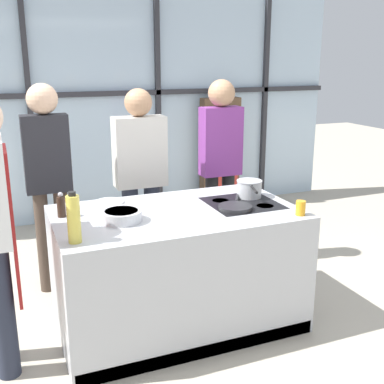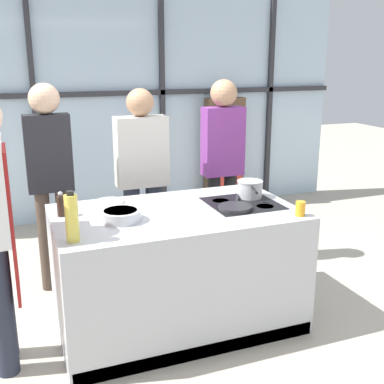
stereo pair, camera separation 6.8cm
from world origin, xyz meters
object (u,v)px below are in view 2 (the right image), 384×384
at_px(spectator_center_right, 223,158).
at_px(frying_pan, 235,207).
at_px(juice_glass_near, 300,209).
at_px(spectator_center_left, 142,173).
at_px(white_plate, 110,202).
at_px(oil_bottle, 72,218).
at_px(mixing_bowl, 121,215).
at_px(saucepan, 250,189).
at_px(spectator_far_left, 50,171).
at_px(pepper_grinder, 61,205).

xyz_separation_m(spectator_center_right, frying_pan, (-0.37, -1.04, -0.13)).
height_order(spectator_center_right, juice_glass_near, spectator_center_right).
height_order(spectator_center_left, frying_pan, spectator_center_left).
xyz_separation_m(spectator_center_left, spectator_center_right, (0.79, 0.00, 0.07)).
bearing_deg(white_plate, oil_bottle, -117.07).
distance_m(spectator_center_right, mixing_bowl, 1.57).
height_order(saucepan, mixing_bowl, saucepan).
relative_size(spectator_far_left, spectator_center_left, 1.03).
relative_size(saucepan, oil_bottle, 1.16).
bearing_deg(frying_pan, juice_glass_near, -39.20).
distance_m(spectator_center_right, frying_pan, 1.12).
height_order(spectator_far_left, juice_glass_near, spectator_far_left).
bearing_deg(white_plate, spectator_far_left, 125.02).
height_order(spectator_center_left, white_plate, spectator_center_left).
relative_size(mixing_bowl, juice_glass_near, 2.67).
distance_m(frying_pan, pepper_grinder, 1.23).
xyz_separation_m(white_plate, juice_glass_near, (1.18, -0.79, 0.04)).
bearing_deg(mixing_bowl, spectator_center_right, 39.50).
bearing_deg(frying_pan, oil_bottle, -169.43).
bearing_deg(pepper_grinder, white_plate, 28.18).
relative_size(spectator_center_right, white_plate, 7.93).
relative_size(mixing_bowl, pepper_grinder, 1.56).
relative_size(frying_pan, saucepan, 1.11).
bearing_deg(frying_pan, white_plate, 148.56).
relative_size(frying_pan, mixing_bowl, 1.46).
bearing_deg(white_plate, spectator_center_right, 24.57).
distance_m(saucepan, oil_bottle, 1.50).
relative_size(saucepan, mixing_bowl, 1.32).
xyz_separation_m(pepper_grinder, juice_glass_near, (1.55, -0.59, -0.03)).
xyz_separation_m(spectator_far_left, spectator_center_right, (1.57, 0.00, -0.01)).
height_order(spectator_center_right, oil_bottle, spectator_center_right).
xyz_separation_m(white_plate, oil_bottle, (-0.37, -0.72, 0.14)).
relative_size(saucepan, juice_glass_near, 3.51).
bearing_deg(oil_bottle, spectator_center_right, 39.06).
xyz_separation_m(mixing_bowl, oil_bottle, (-0.35, -0.27, 0.11)).
relative_size(mixing_bowl, oil_bottle, 0.88).
bearing_deg(spectator_center_right, pepper_grinder, 25.46).
height_order(frying_pan, saucepan, saucepan).
bearing_deg(spectator_center_left, spectator_center_right, -180.00).
distance_m(white_plate, juice_glass_near, 1.42).
relative_size(frying_pan, pepper_grinder, 2.27).
bearing_deg(pepper_grinder, spectator_center_left, 43.65).
bearing_deg(oil_bottle, frying_pan, 10.57).
bearing_deg(oil_bottle, spectator_center_left, 58.57).
relative_size(spectator_far_left, white_plate, 7.91).
xyz_separation_m(spectator_center_left, mixing_bowl, (-0.42, -0.99, -0.03)).
bearing_deg(spectator_far_left, spectator_center_right, -180.00).
bearing_deg(juice_glass_near, mixing_bowl, 163.97).
distance_m(spectator_far_left, spectator_center_right, 1.57).
distance_m(spectator_center_left, saucepan, 1.04).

